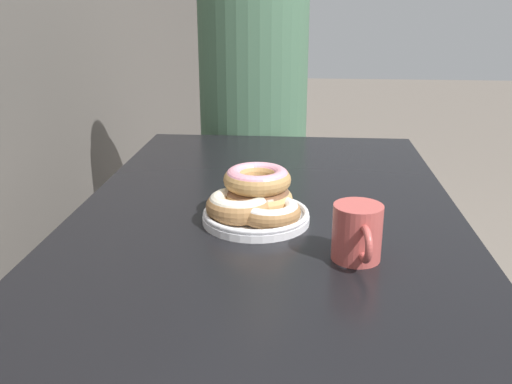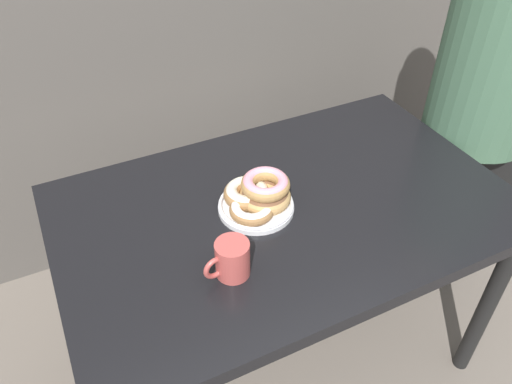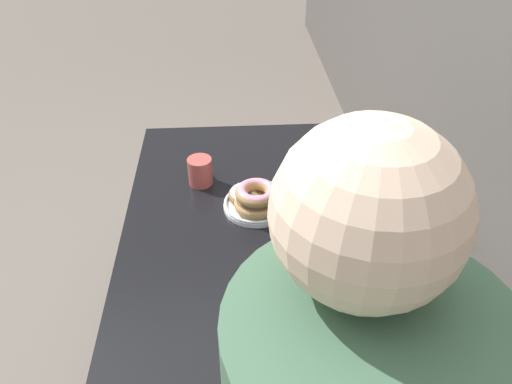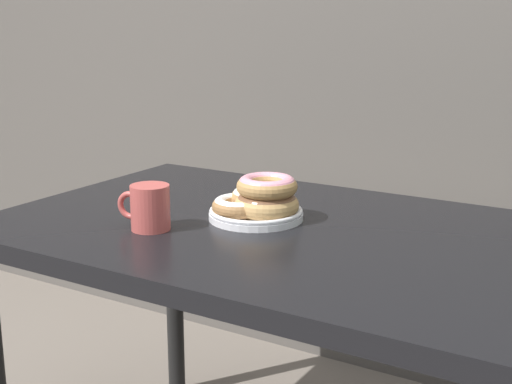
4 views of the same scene
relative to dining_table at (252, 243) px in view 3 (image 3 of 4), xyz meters
The scene contains 4 objects.
ground_plane 0.71m from the dining_table, 90.00° to the right, with size 14.00×14.00×0.00m, color #70665B.
dining_table is the anchor object (origin of this frame).
donut_plate 0.14m from the dining_table, 165.43° to the left, with size 0.23×0.22×0.10m.
coffee_mug 0.30m from the dining_table, 145.55° to the right, with size 0.12×0.08×0.09m.
Camera 3 is at (1.14, 0.28, 1.66)m, focal length 35.00 mm.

